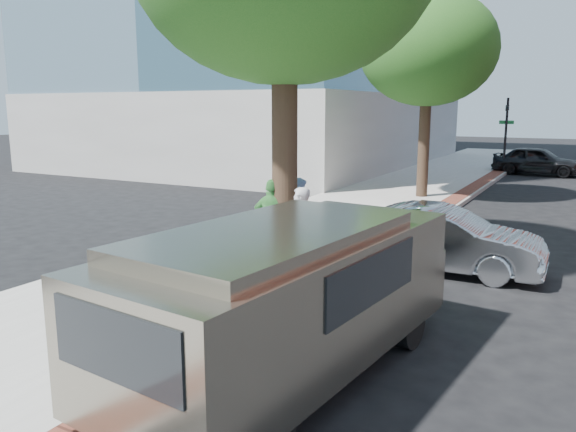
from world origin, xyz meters
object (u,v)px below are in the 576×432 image
Objects in this scene: person_green at (273,221)px; bg_car at (537,161)px; parking_meter at (286,240)px; sedan_silver at (440,239)px; person_gray at (299,232)px; person_officer at (299,215)px; van at (297,291)px.

bg_car is at bearing -106.11° from person_green.
parking_meter is 0.85× the size of person_green.
person_green is 3.47m from sedan_silver.
person_green is (-0.92, 0.59, 0.01)m from person_gray.
sedan_silver is (3.03, 0.46, -0.31)m from person_officer.
person_officer is 19.91m from bg_car.
person_gray is at bearing 133.45° from sedan_silver.
person_gray is 1.10m from person_green.
bg_car is at bearing -1.45° from sedan_silver.
person_green is 0.41× the size of bg_car.
parking_meter is 4.00m from sedan_silver.
person_officer is (-1.39, 3.14, -0.23)m from parking_meter.
van is at bearing 18.22° from person_gray.
sedan_silver is 19.20m from bg_car.
sedan_silver is at bearing 125.55° from person_gray.
person_gray is 0.41× the size of bg_car.
person_gray is (-0.52, 1.47, -0.20)m from parking_meter.
parking_meter is 3.44m from person_officer.
sedan_silver is (1.64, 3.60, -0.54)m from parking_meter.
person_gray is 0.31× the size of van.
bg_car is at bearing 85.57° from parking_meter.
person_gray is 21.45m from bg_car.
van reaches higher than sedan_silver.
person_gray reaches higher than person_officer.
person_gray is at bearing -163.64° from person_officer.
parking_meter is 1.58m from person_gray.
person_officer reaches higher than sedan_silver.
van is (2.61, -3.87, 0.06)m from person_green.
person_green is 4.67m from van.
person_gray is at bearing -179.46° from bg_car.
van is at bearing 173.89° from sedan_silver.
person_gray is 3.69m from van.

